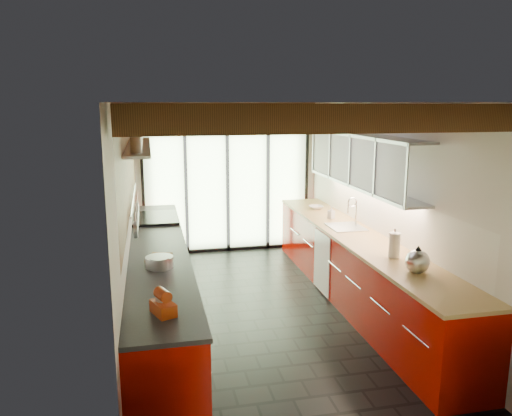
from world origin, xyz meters
name	(u,v)px	position (x,y,z in m)	size (l,w,h in m)	color
ground	(262,310)	(0.00, 0.00, 0.00)	(5.50, 5.50, 0.00)	black
room_shell	(262,182)	(0.00, 0.00, 1.65)	(5.50, 5.50, 5.50)	silver
ceiling_beams	(255,114)	(0.00, 0.38, 2.46)	(3.14, 5.06, 4.90)	#593316
glass_door	(227,158)	(0.00, 2.69, 1.66)	(2.95, 0.10, 2.90)	#C6EAAD
left_counter	(159,283)	(-1.28, 0.00, 0.46)	(0.68, 5.00, 0.92)	#9D0A00
range_stove	(157,249)	(-1.28, 1.45, 0.47)	(0.66, 0.90, 0.97)	silver
right_counter	(356,269)	(1.27, 0.00, 0.46)	(0.68, 5.00, 0.92)	#9D0A00
sink_assembly	(347,225)	(1.29, 0.40, 0.96)	(0.45, 0.52, 0.43)	silver
upper_cabinets_right	(362,161)	(1.43, 0.30, 1.85)	(0.34, 3.00, 3.00)	silver
left_wall_fixtures	(137,165)	(-1.47, 0.14, 1.88)	(0.28, 2.60, 0.96)	silver
stand_mixer	(163,304)	(-1.27, -1.98, 1.01)	(0.22, 0.28, 0.22)	#B4360E
pot_large	(160,263)	(-1.27, -0.85, 0.98)	(0.20, 0.20, 0.12)	silver
pot_small	(159,262)	(-1.27, -0.77, 0.98)	(0.29, 0.29, 0.11)	silver
cutting_board	(159,257)	(-1.27, -0.48, 0.93)	(0.23, 0.32, 0.03)	brown
kettle	(418,260)	(1.27, -1.49, 1.05)	(0.32, 0.34, 0.29)	silver
paper_towel	(394,245)	(1.27, -1.00, 1.06)	(0.14, 0.14, 0.33)	white
soap_bottle	(331,213)	(1.27, 0.95, 1.01)	(0.08, 0.08, 0.18)	silver
bowl	(316,207)	(1.27, 1.64, 0.95)	(0.22, 0.22, 0.06)	silver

